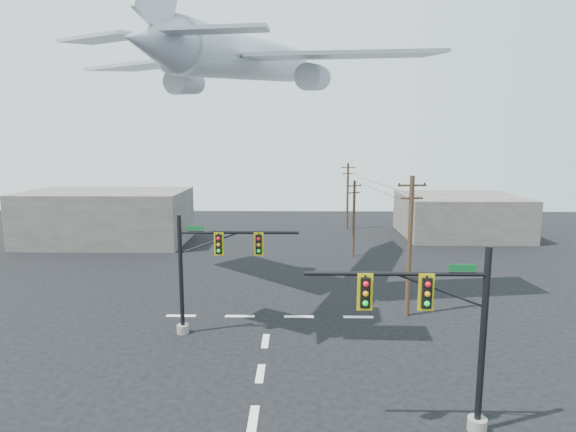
{
  "coord_description": "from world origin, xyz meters",
  "views": [
    {
      "loc": [
        1.84,
        -18.94,
        11.87
      ],
      "look_at": [
        1.4,
        5.0,
        8.01
      ],
      "focal_mm": 30.0,
      "sensor_mm": 36.0,
      "label": 1
    }
  ],
  "objects_px": {
    "signal_mast_near": "(444,335)",
    "utility_pole_b": "(354,217)",
    "utility_pole_a": "(410,244)",
    "signal_mast_far": "(206,271)",
    "airliner": "(247,58)",
    "utility_pole_c": "(348,195)"
  },
  "relations": [
    {
      "from": "signal_mast_far",
      "to": "utility_pole_c",
      "type": "distance_m",
      "value": 36.99
    },
    {
      "from": "signal_mast_far",
      "to": "airliner",
      "type": "relative_size",
      "value": 0.25
    },
    {
      "from": "utility_pole_b",
      "to": "utility_pole_c",
      "type": "xyz_separation_m",
      "value": [
        0.9,
        14.97,
        0.53
      ]
    },
    {
      "from": "utility_pole_b",
      "to": "utility_pole_c",
      "type": "distance_m",
      "value": 15.01
    },
    {
      "from": "signal_mast_near",
      "to": "utility_pole_b",
      "type": "distance_m",
      "value": 29.78
    },
    {
      "from": "utility_pole_a",
      "to": "signal_mast_far",
      "type": "bearing_deg",
      "value": -171.79
    },
    {
      "from": "signal_mast_near",
      "to": "signal_mast_far",
      "type": "relative_size",
      "value": 1.03
    },
    {
      "from": "utility_pole_b",
      "to": "utility_pole_c",
      "type": "height_order",
      "value": "utility_pole_c"
    },
    {
      "from": "utility_pole_a",
      "to": "utility_pole_c",
      "type": "relative_size",
      "value": 1.08
    },
    {
      "from": "signal_mast_far",
      "to": "utility_pole_c",
      "type": "relative_size",
      "value": 0.86
    },
    {
      "from": "utility_pole_a",
      "to": "airliner",
      "type": "distance_m",
      "value": 18.02
    },
    {
      "from": "signal_mast_near",
      "to": "signal_mast_far",
      "type": "height_order",
      "value": "signal_mast_near"
    },
    {
      "from": "utility_pole_a",
      "to": "signal_mast_near",
      "type": "bearing_deg",
      "value": -103.27
    },
    {
      "from": "utility_pole_b",
      "to": "airliner",
      "type": "relative_size",
      "value": 0.26
    },
    {
      "from": "signal_mast_far",
      "to": "utility_pole_b",
      "type": "bearing_deg",
      "value": 60.68
    },
    {
      "from": "signal_mast_near",
      "to": "signal_mast_far",
      "type": "distance_m",
      "value": 14.99
    },
    {
      "from": "signal_mast_near",
      "to": "utility_pole_c",
      "type": "distance_m",
      "value": 44.76
    },
    {
      "from": "signal_mast_near",
      "to": "utility_pole_c",
      "type": "relative_size",
      "value": 0.88
    },
    {
      "from": "utility_pole_b",
      "to": "utility_pole_a",
      "type": "bearing_deg",
      "value": -108.94
    },
    {
      "from": "utility_pole_a",
      "to": "utility_pole_b",
      "type": "height_order",
      "value": "utility_pole_a"
    },
    {
      "from": "utility_pole_c",
      "to": "utility_pole_a",
      "type": "bearing_deg",
      "value": -79.89
    },
    {
      "from": "signal_mast_near",
      "to": "signal_mast_far",
      "type": "xyz_separation_m",
      "value": [
        -11.34,
        9.81,
        -0.18
      ]
    }
  ]
}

